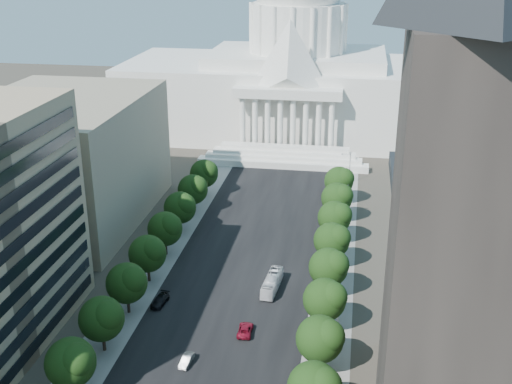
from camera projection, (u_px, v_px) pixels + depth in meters
The scene contains 28 objects.
road_asphalt at pixel (251, 248), 143.95m from camera, with size 30.00×260.00×0.01m, color black.
sidewalk_left at pixel (170, 242), 146.79m from camera, with size 8.00×260.00×0.02m, color gray.
sidewalk_right at pixel (336, 254), 141.11m from camera, with size 8.00×260.00×0.02m, color gray.
capitol at pixel (297, 77), 223.88m from camera, with size 120.00×56.00×73.00m.
office_block_left_far at pixel (63, 160), 154.85m from camera, with size 38.00×52.00×30.00m, color gray.
tree_l_c at pixel (72, 362), 94.43m from camera, with size 7.79×7.60×9.97m.
tree_l_d at pixel (103, 318), 105.46m from camera, with size 7.79×7.60×9.97m.
tree_l_e at pixel (128, 282), 116.49m from camera, with size 7.79×7.60×9.97m.
tree_l_f at pixel (149, 253), 127.52m from camera, with size 7.79×7.60×9.97m.
tree_l_g at pixel (166, 228), 138.55m from camera, with size 7.79×7.60×9.97m.
tree_l_h at pixel (181, 207), 149.58m from camera, with size 7.79×7.60×9.97m.
tree_l_i at pixel (194, 189), 160.61m from camera, with size 7.79×7.60×9.97m.
tree_l_j at pixel (205, 173), 171.64m from camera, with size 7.79×7.60×9.97m.
tree_r_d at pixel (322, 338), 100.08m from camera, with size 7.79×7.60×9.97m.
tree_r_e at pixel (326, 299), 111.10m from camera, with size 7.79×7.60×9.97m.
tree_r_f at pixel (330, 267), 122.13m from camera, with size 7.79×7.60×9.97m.
tree_r_g at pixel (333, 240), 133.16m from camera, with size 7.79×7.60×9.97m.
tree_r_h at pixel (336, 217), 144.19m from camera, with size 7.79×7.60×9.97m.
tree_r_i at pixel (338, 197), 155.22m from camera, with size 7.79×7.60×9.97m.
tree_r_j at pixel (340, 180), 166.25m from camera, with size 7.79×7.60×9.97m.
streetlight_c at pixel (335, 302), 111.28m from camera, with size 2.61×0.44×9.00m.
streetlight_d at pixel (341, 240), 134.26m from camera, with size 2.61×0.44×9.00m.
streetlight_e at pixel (345, 197), 157.24m from camera, with size 2.61×0.44×9.00m.
streetlight_f at pixel (348, 164), 180.21m from camera, with size 2.61×0.44×9.00m.
car_silver at pixel (187, 360), 104.26m from camera, with size 1.46×4.19×1.38m, color #94979B.
car_red at pixel (245, 330), 112.40m from camera, with size 2.42×5.26×1.46m, color maroon.
car_dark_b at pixel (160, 301), 121.40m from camera, with size 2.19×5.38×1.56m, color black.
city_bus at pixel (272, 283), 126.37m from camera, with size 2.46×10.51×2.93m, color white.
Camera 1 is at (21.80, -37.60, 64.22)m, focal length 45.00 mm.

